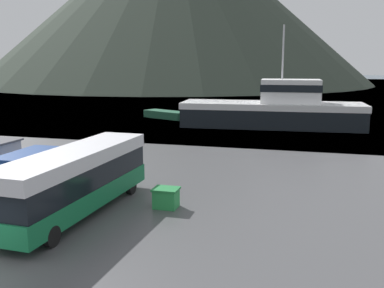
% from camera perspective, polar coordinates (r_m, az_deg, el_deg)
% --- Properties ---
extents(water_surface, '(240.00, 240.00, 0.00)m').
position_cam_1_polar(water_surface, '(157.19, 11.10, 7.91)').
color(water_surface, '#3D5160').
rests_on(water_surface, ground).
extents(tour_bus, '(2.95, 10.82, 3.24)m').
position_cam_1_polar(tour_bus, '(21.82, -15.12, -4.41)').
color(tour_bus, '#146B3D').
rests_on(tour_bus, ground).
extents(delivery_van, '(2.07, 5.93, 2.49)m').
position_cam_1_polar(delivery_van, '(26.22, -20.08, -3.32)').
color(delivery_van, navy).
rests_on(delivery_van, ground).
extents(fishing_boat, '(21.15, 7.32, 11.59)m').
position_cam_1_polar(fishing_boat, '(50.78, 10.98, 4.63)').
color(fishing_boat, black).
rests_on(fishing_boat, water_surface).
extents(storage_bin, '(1.32, 1.07, 1.04)m').
position_cam_1_polar(storage_bin, '(22.34, -3.48, -7.16)').
color(storage_bin, green).
rests_on(storage_bin, ground).
extents(small_boat, '(6.66, 4.67, 0.99)m').
position_cam_1_polar(small_boat, '(58.00, -3.51, 3.94)').
color(small_boat, '#1E5138').
rests_on(small_boat, water_surface).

